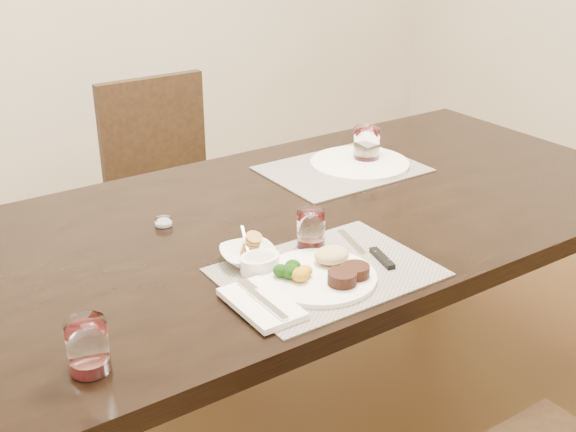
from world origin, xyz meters
TOP-DOWN VIEW (x-y plane):
  - ground_plane at (0.00, 0.00)m, footprint 4.50×4.50m
  - dining_table at (0.00, 0.00)m, footprint 2.00×1.00m
  - chair_far at (0.00, 0.93)m, footprint 0.42×0.42m
  - placemat_near at (-0.18, -0.30)m, footprint 0.46×0.34m
  - placemat_far at (0.25, 0.19)m, footprint 0.46×0.34m
  - dinner_plate at (-0.21, -0.32)m, footprint 0.25×0.25m
  - napkin_fork at (-0.38, -0.35)m, footprint 0.11×0.19m
  - steak_knife at (-0.05, -0.31)m, footprint 0.05×0.23m
  - cracker_bowl at (-0.30, -0.16)m, footprint 0.15×0.15m
  - sauce_ramekin at (-0.31, -0.22)m, footprint 0.09×0.14m
  - wine_glass_near at (-0.14, -0.18)m, footprint 0.07×0.07m
  - far_plate at (0.31, 0.18)m, footprint 0.30×0.30m
  - wine_glass_far at (0.34, 0.20)m, footprint 0.08×0.08m
  - wine_glass_side at (-0.75, -0.35)m, footprint 0.07×0.07m
  - salt_cellar at (-0.38, 0.13)m, footprint 0.04×0.04m

SIDE VIEW (x-z plane):
  - ground_plane at x=0.00m, z-range 0.00..0.00m
  - chair_far at x=0.00m, z-range 0.05..0.95m
  - dining_table at x=0.00m, z-range 0.29..1.04m
  - placemat_near at x=-0.18m, z-range 0.75..0.75m
  - placemat_far at x=0.25m, z-range 0.75..0.75m
  - steak_knife at x=-0.05m, z-range 0.75..0.76m
  - salt_cellar at x=-0.38m, z-range 0.75..0.77m
  - far_plate at x=0.31m, z-range 0.75..0.77m
  - napkin_fork at x=-0.38m, z-range 0.75..0.77m
  - dinner_plate at x=-0.21m, z-range 0.75..0.79m
  - cracker_bowl at x=-0.30m, z-range 0.74..0.80m
  - sauce_ramekin at x=-0.31m, z-range 0.74..0.81m
  - wine_glass_side at x=-0.75m, z-range 0.74..0.85m
  - wine_glass_near at x=-0.14m, z-range 0.75..0.84m
  - wine_glass_far at x=0.34m, z-range 0.75..0.86m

